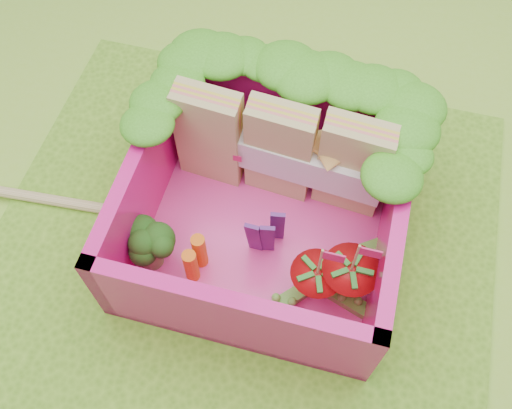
{
  "coord_description": "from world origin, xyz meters",
  "views": [
    {
      "loc": [
        0.41,
        -1.18,
        2.73
      ],
      "look_at": [
        0.05,
        0.2,
        0.28
      ],
      "focal_mm": 40.0,
      "sensor_mm": 36.0,
      "label": 1
    }
  ],
  "objects_px": {
    "chopsticks": "(75,204)",
    "strawberry_left": "(315,283)",
    "strawberry_right": "(348,280)",
    "broccoli": "(146,245)",
    "sandwich_stack": "(281,151)",
    "bento_box": "(266,204)"
  },
  "relations": [
    {
      "from": "bento_box",
      "to": "sandwich_stack",
      "type": "relative_size",
      "value": 1.18
    },
    {
      "from": "strawberry_left",
      "to": "chopsticks",
      "type": "xyz_separation_m",
      "value": [
        -1.36,
        0.18,
        -0.16
      ]
    },
    {
      "from": "broccoli",
      "to": "strawberry_left",
      "type": "xyz_separation_m",
      "value": [
        0.83,
        0.03,
        -0.05
      ]
    },
    {
      "from": "strawberry_right",
      "to": "chopsticks",
      "type": "xyz_separation_m",
      "value": [
        -1.5,
        0.14,
        -0.17
      ]
    },
    {
      "from": "strawberry_left",
      "to": "strawberry_right",
      "type": "distance_m",
      "value": 0.15
    },
    {
      "from": "sandwich_stack",
      "to": "strawberry_right",
      "type": "height_order",
      "value": "sandwich_stack"
    },
    {
      "from": "sandwich_stack",
      "to": "bento_box",
      "type": "bearing_deg",
      "value": -91.13
    },
    {
      "from": "strawberry_right",
      "to": "chopsticks",
      "type": "bearing_deg",
      "value": 174.84
    },
    {
      "from": "broccoli",
      "to": "strawberry_right",
      "type": "xyz_separation_m",
      "value": [
        0.97,
        0.08,
        -0.04
      ]
    },
    {
      "from": "broccoli",
      "to": "strawberry_left",
      "type": "distance_m",
      "value": 0.83
    },
    {
      "from": "sandwich_stack",
      "to": "strawberry_left",
      "type": "relative_size",
      "value": 2.25
    },
    {
      "from": "bento_box",
      "to": "broccoli",
      "type": "relative_size",
      "value": 4.17
    },
    {
      "from": "broccoli",
      "to": "chopsticks",
      "type": "distance_m",
      "value": 0.61
    },
    {
      "from": "strawberry_left",
      "to": "strawberry_right",
      "type": "relative_size",
      "value": 0.96
    },
    {
      "from": "sandwich_stack",
      "to": "strawberry_right",
      "type": "bearing_deg",
      "value": -49.51
    },
    {
      "from": "chopsticks",
      "to": "strawberry_left",
      "type": "bearing_deg",
      "value": -7.74
    },
    {
      "from": "chopsticks",
      "to": "strawberry_right",
      "type": "bearing_deg",
      "value": -5.16
    },
    {
      "from": "sandwich_stack",
      "to": "chopsticks",
      "type": "distance_m",
      "value": 1.16
    },
    {
      "from": "bento_box",
      "to": "strawberry_right",
      "type": "bearing_deg",
      "value": -28.87
    },
    {
      "from": "bento_box",
      "to": "strawberry_right",
      "type": "relative_size",
      "value": 2.54
    },
    {
      "from": "broccoli",
      "to": "strawberry_left",
      "type": "height_order",
      "value": "strawberry_left"
    },
    {
      "from": "sandwich_stack",
      "to": "strawberry_left",
      "type": "bearing_deg",
      "value": -61.8
    }
  ]
}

